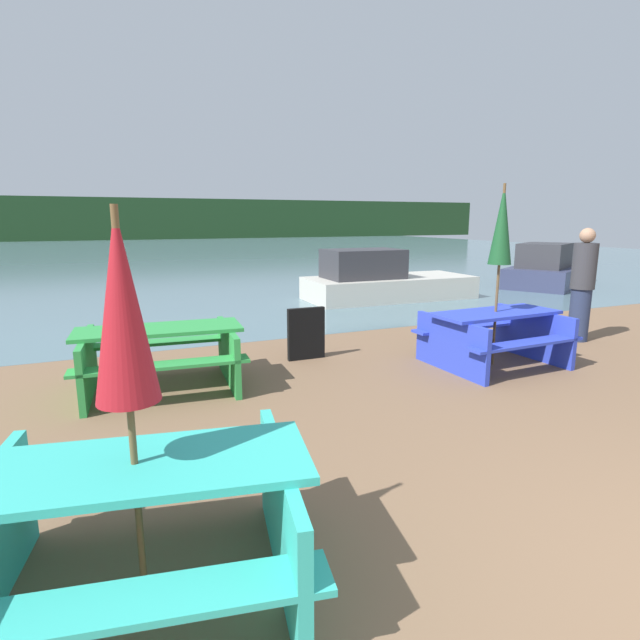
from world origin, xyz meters
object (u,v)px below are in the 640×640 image
(picnic_table_green, at_px, (160,351))
(umbrella_darkgreen, at_px, (502,226))
(umbrella_crimson, at_px, (122,309))
(picnic_table_teal, at_px, (139,518))
(boat_second, at_px, (547,270))
(boat, at_px, (382,281))
(picnic_table_blue, at_px, (494,333))
(signboard, at_px, (306,334))
(person, at_px, (582,285))

(picnic_table_green, relative_size, umbrella_darkgreen, 0.81)
(umbrella_crimson, distance_m, umbrella_darkgreen, 5.49)
(picnic_table_teal, height_order, umbrella_darkgreen, umbrella_darkgreen)
(umbrella_darkgreen, bearing_deg, picnic_table_teal, -150.94)
(umbrella_darkgreen, bearing_deg, boat_second, 38.57)
(picnic_table_teal, xyz_separation_m, picnic_table_green, (0.46, 3.43, -0.00))
(umbrella_darkgreen, distance_m, boat_second, 9.53)
(boat, bearing_deg, picnic_table_blue, -104.08)
(umbrella_crimson, xyz_separation_m, signboard, (2.52, 3.95, -1.19))
(umbrella_crimson, height_order, boat_second, umbrella_crimson)
(umbrella_darkgreen, height_order, person, umbrella_darkgreen)
(picnic_table_blue, height_order, person, person)
(umbrella_crimson, height_order, signboard, umbrella_crimson)
(picnic_table_teal, distance_m, umbrella_crimson, 1.10)
(umbrella_crimson, height_order, person, umbrella_crimson)
(umbrella_crimson, xyz_separation_m, boat_second, (12.15, 8.53, -1.09))
(picnic_table_teal, xyz_separation_m, boat, (6.31, 8.30, -0.00))
(boat, relative_size, boat_second, 1.04)
(boat, relative_size, signboard, 5.67)
(person, bearing_deg, umbrella_crimson, -155.66)
(picnic_table_green, height_order, boat_second, boat_second)
(picnic_table_blue, distance_m, boat_second, 9.42)
(picnic_table_teal, bearing_deg, umbrella_crimson, 45.00)
(person, height_order, signboard, person)
(umbrella_crimson, distance_m, signboard, 4.83)
(umbrella_darkgreen, height_order, boat_second, umbrella_darkgreen)
(picnic_table_teal, relative_size, boat_second, 0.49)
(umbrella_crimson, relative_size, person, 1.11)
(picnic_table_teal, relative_size, umbrella_darkgreen, 0.82)
(umbrella_crimson, distance_m, boat, 10.48)
(picnic_table_blue, distance_m, umbrella_crimson, 5.59)
(picnic_table_blue, xyz_separation_m, boat, (1.52, 5.64, 0.00))
(picnic_table_blue, height_order, boat_second, boat_second)
(picnic_table_blue, height_order, signboard, signboard)
(boat_second, bearing_deg, umbrella_darkgreen, -170.81)
(picnic_table_green, distance_m, umbrella_darkgreen, 4.62)
(picnic_table_green, bearing_deg, boat, 39.81)
(picnic_table_teal, relative_size, picnic_table_blue, 1.09)
(boat, xyz_separation_m, person, (0.77, -5.10, 0.47))
(picnic_table_green, distance_m, person, 6.64)
(picnic_table_teal, bearing_deg, boat, 52.77)
(picnic_table_green, relative_size, signboard, 2.63)
(picnic_table_blue, xyz_separation_m, boat_second, (7.36, 5.87, 0.01))
(umbrella_darkgreen, bearing_deg, boat, 74.92)
(picnic_table_teal, bearing_deg, person, 24.34)
(boat_second, bearing_deg, picnic_table_green, 174.21)
(umbrella_crimson, xyz_separation_m, person, (7.08, 3.20, -0.64))
(boat_second, height_order, signboard, boat_second)
(umbrella_darkgreen, xyz_separation_m, boat, (1.52, 5.64, -1.44))
(signboard, bearing_deg, umbrella_crimson, -122.51)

